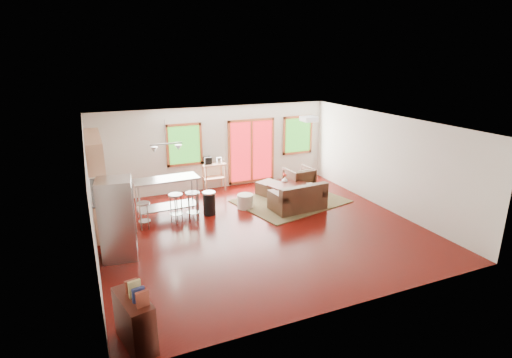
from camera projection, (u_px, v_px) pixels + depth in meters
name	position (u px, v px, depth m)	size (l,w,h in m)	color
floor	(261.00, 229.00, 9.83)	(7.50, 7.00, 0.02)	#340403
ceiling	(261.00, 123.00, 9.05)	(7.50, 7.00, 0.02)	silver
back_wall	(216.00, 148.00, 12.52)	(7.50, 0.02, 2.60)	beige
left_wall	(90.00, 200.00, 8.03)	(0.02, 7.00, 2.60)	beige
right_wall	(387.00, 162.00, 10.86)	(0.02, 7.00, 2.60)	beige
front_wall	(350.00, 238.00, 6.37)	(7.50, 0.02, 2.60)	beige
window_left	(184.00, 145.00, 12.04)	(1.10, 0.05, 1.30)	#1D5415
french_doors	(252.00, 151.00, 12.99)	(1.60, 0.05, 2.10)	#AE1319
window_right	(298.00, 135.00, 13.51)	(1.10, 0.05, 1.30)	#1D5415
rug	(291.00, 201.00, 11.65)	(2.91, 2.24, 0.03)	#385232
loveseat	(298.00, 199.00, 10.94)	(1.51, 0.93, 0.78)	#311D12
coffee_table	(288.00, 186.00, 11.81)	(1.25, 0.94, 0.45)	#34110A
armchair	(299.00, 178.00, 12.53)	(0.79, 0.74, 0.81)	#311D12
ottoman	(269.00, 189.00, 12.15)	(0.61, 0.61, 0.41)	#311D12
pouf	(245.00, 201.00, 11.12)	(0.45, 0.45, 0.39)	beige
vase	(285.00, 179.00, 12.02)	(0.18, 0.19, 0.31)	silver
cabinets	(102.00, 191.00, 9.73)	(0.64, 2.24, 2.30)	tan
refrigerator	(118.00, 219.00, 8.22)	(0.77, 0.75, 1.72)	#B7BABC
island	(167.00, 190.00, 10.39)	(1.69, 0.73, 1.05)	#B7BABC
cup	(184.00, 179.00, 10.36)	(0.12, 0.10, 0.12)	silver
bar_stool_a	(144.00, 210.00, 9.69)	(0.35, 0.35, 0.68)	#B7BABC
bar_stool_b	(176.00, 201.00, 10.05)	(0.47, 0.47, 0.76)	#B7BABC
bar_stool_c	(193.00, 200.00, 10.13)	(0.42, 0.42, 0.78)	#B7BABC
trash_can	(209.00, 203.00, 10.64)	(0.43, 0.43, 0.63)	black
kitchen_cart	(213.00, 167.00, 12.46)	(0.72, 0.46, 1.09)	tan
bookshelf	(135.00, 320.00, 5.80)	(0.53, 0.94, 1.04)	#34110A
ceiling_flush	(309.00, 119.00, 10.21)	(0.35, 0.35, 0.12)	white
pendant_light	(166.00, 148.00, 9.87)	(0.80, 0.18, 0.79)	gray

